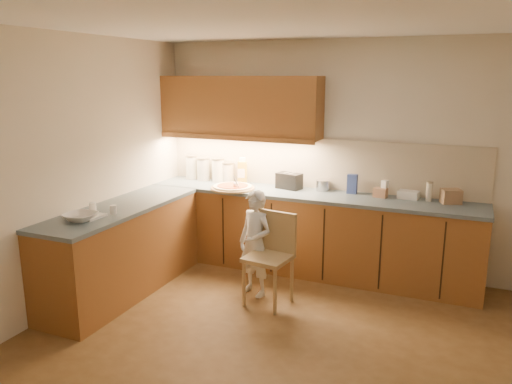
{
  "coord_description": "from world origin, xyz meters",
  "views": [
    {
      "loc": [
        1.23,
        -3.53,
        2.21
      ],
      "look_at": [
        -0.8,
        1.2,
        1.0
      ],
      "focal_mm": 35.0,
      "sensor_mm": 36.0,
      "label": 1
    }
  ],
  "objects_px": {
    "wooden_chair": "(272,251)",
    "oil_jug": "(243,172)",
    "pizza_on_board": "(233,187)",
    "child": "(255,243)",
    "toaster": "(289,181)"
  },
  "relations": [
    {
      "from": "wooden_chair",
      "to": "oil_jug",
      "type": "bearing_deg",
      "value": 134.89
    },
    {
      "from": "oil_jug",
      "to": "toaster",
      "type": "distance_m",
      "value": 0.61
    },
    {
      "from": "child",
      "to": "toaster",
      "type": "height_order",
      "value": "toaster"
    },
    {
      "from": "pizza_on_board",
      "to": "child",
      "type": "xyz_separation_m",
      "value": [
        0.57,
        -0.66,
        -0.4
      ]
    },
    {
      "from": "child",
      "to": "oil_jug",
      "type": "relative_size",
      "value": 3.39
    },
    {
      "from": "pizza_on_board",
      "to": "child",
      "type": "height_order",
      "value": "pizza_on_board"
    },
    {
      "from": "oil_jug",
      "to": "toaster",
      "type": "bearing_deg",
      "value": -2.99
    },
    {
      "from": "wooden_chair",
      "to": "oil_jug",
      "type": "distance_m",
      "value": 1.45
    },
    {
      "from": "child",
      "to": "oil_jug",
      "type": "distance_m",
      "value": 1.25
    },
    {
      "from": "pizza_on_board",
      "to": "oil_jug",
      "type": "height_order",
      "value": "oil_jug"
    },
    {
      "from": "child",
      "to": "oil_jug",
      "type": "height_order",
      "value": "oil_jug"
    },
    {
      "from": "child",
      "to": "toaster",
      "type": "xyz_separation_m",
      "value": [
        0.02,
        0.95,
        0.47
      ]
    },
    {
      "from": "wooden_chair",
      "to": "pizza_on_board",
      "type": "bearing_deg",
      "value": 144.09
    },
    {
      "from": "wooden_chair",
      "to": "toaster",
      "type": "xyz_separation_m",
      "value": [
        -0.2,
        1.04,
        0.49
      ]
    },
    {
      "from": "pizza_on_board",
      "to": "wooden_chair",
      "type": "distance_m",
      "value": 1.17
    }
  ]
}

